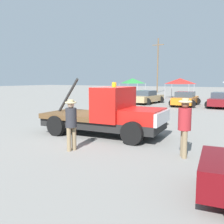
{
  "coord_description": "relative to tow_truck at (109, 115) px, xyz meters",
  "views": [
    {
      "loc": [
        5.79,
        -9.2,
        2.42
      ],
      "look_at": [
        0.5,
        0.0,
        1.05
      ],
      "focal_mm": 40.0,
      "sensor_mm": 36.0,
      "label": 1
    }
  ],
  "objects": [
    {
      "name": "parked_car_teal",
      "position": [
        -7.48,
        15.26,
        -0.27
      ],
      "size": [
        2.85,
        5.1,
        1.34
      ],
      "rotation": [
        0.0,
        0.0,
        1.72
      ],
      "color": "#196670",
      "rests_on": "ground"
    },
    {
      "name": "parked_car_tan",
      "position": [
        -4.22,
        14.66,
        -0.27
      ],
      "size": [
        2.79,
        4.55,
        1.34
      ],
      "rotation": [
        0.0,
        0.0,
        1.46
      ],
      "color": "tan",
      "rests_on": "ground"
    },
    {
      "name": "tow_truck",
      "position": [
        0.0,
        0.0,
        0.0
      ],
      "size": [
        5.52,
        2.57,
        2.51
      ],
      "rotation": [
        0.0,
        0.0,
        0.06
      ],
      "color": "black",
      "rests_on": "ground"
    },
    {
      "name": "person_at_hood",
      "position": [
        0.08,
        -2.66,
        0.12
      ],
      "size": [
        0.39,
        0.39,
        1.76
      ],
      "rotation": [
        0.0,
        0.0,
        5.99
      ],
      "color": "#847051",
      "rests_on": "ground"
    },
    {
      "name": "canopy_tent_red",
      "position": [
        -3.21,
        23.82,
        1.33
      ],
      "size": [
        3.1,
        3.1,
        2.62
      ],
      "color": "#9E9EA3",
      "rests_on": "ground"
    },
    {
      "name": "parked_car_maroon",
      "position": [
        3.0,
        14.57,
        -0.27
      ],
      "size": [
        2.5,
        4.36,
        1.34
      ],
      "rotation": [
        0.0,
        0.0,
        1.57
      ],
      "color": "maroon",
      "rests_on": "ground"
    },
    {
      "name": "traffic_cone",
      "position": [
        1.25,
        3.81,
        -0.66
      ],
      "size": [
        0.4,
        0.4,
        0.55
      ],
      "color": "black",
      "rests_on": "ground"
    },
    {
      "name": "parked_car_orange",
      "position": [
        -0.15,
        14.27,
        -0.27
      ],
      "size": [
        2.52,
        4.44,
        1.34
      ],
      "rotation": [
        0.0,
        0.0,
        1.63
      ],
      "color": "orange",
      "rests_on": "ground"
    },
    {
      "name": "canopy_tent_green",
      "position": [
        -10.34,
        24.36,
        1.34
      ],
      "size": [
        2.97,
        2.97,
        2.63
      ],
      "color": "#9E9EA3",
      "rests_on": "ground"
    },
    {
      "name": "ground_plane",
      "position": [
        -0.33,
        -0.02,
        -0.91
      ],
      "size": [
        160.0,
        160.0,
        0.0
      ],
      "primitive_type": "plane",
      "color": "gray"
    },
    {
      "name": "person_near_truck",
      "position": [
        3.62,
        -1.49,
        0.18
      ],
      "size": [
        0.41,
        0.41,
        1.86
      ],
      "rotation": [
        0.0,
        0.0,
        0.45
      ],
      "color": "#847051",
      "rests_on": "ground"
    },
    {
      "name": "utility_pole",
      "position": [
        -10.9,
        36.64,
        4.41
      ],
      "size": [
        2.2,
        0.24,
        10.13
      ],
      "color": "brown",
      "rests_on": "ground"
    }
  ]
}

